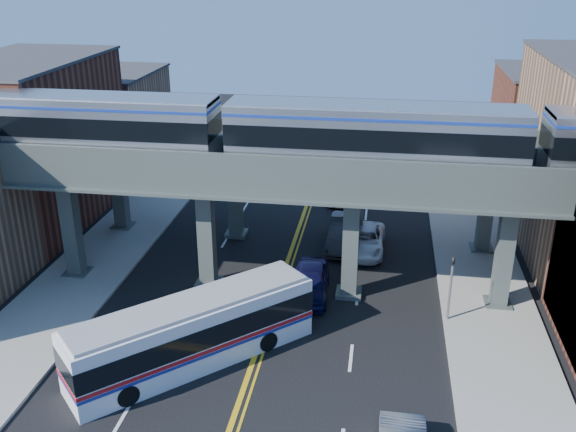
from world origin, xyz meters
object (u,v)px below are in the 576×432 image
at_px(transit_train, 374,134).
at_px(car_lane_b, 345,233).
at_px(car_lane_a, 310,282).
at_px(car_lane_c, 365,240).
at_px(transit_bus, 193,333).
at_px(car_lane_d, 347,187).
at_px(stop_sign, 266,308).
at_px(traffic_signal, 451,282).

height_order(transit_train, car_lane_b, transit_train).
xyz_separation_m(car_lane_a, car_lane_c, (2.73, 6.24, -0.11)).
relative_size(transit_train, car_lane_a, 9.38).
xyz_separation_m(car_lane_b, car_lane_c, (1.31, -0.54, -0.19)).
height_order(transit_bus, car_lane_a, transit_bus).
bearing_deg(car_lane_d, transit_bus, -96.04).
xyz_separation_m(transit_train, car_lane_d, (-2.07, 15.35, -8.35)).
height_order(stop_sign, car_lane_b, stop_sign).
distance_m(transit_bus, car_lane_a, 8.39).
height_order(car_lane_a, car_lane_c, car_lane_a).
relative_size(transit_train, stop_sign, 17.53).
distance_m(traffic_signal, car_lane_c, 9.25).
relative_size(car_lane_b, car_lane_c, 1.06).
bearing_deg(transit_bus, car_lane_c, 17.32).
distance_m(car_lane_a, car_lane_d, 15.74).
bearing_deg(car_lane_d, car_lane_b, -79.52).
relative_size(stop_sign, car_lane_c, 0.50).
bearing_deg(transit_train, traffic_signal, -25.27).
xyz_separation_m(transit_train, traffic_signal, (4.24, -2.00, -6.92)).
xyz_separation_m(car_lane_a, car_lane_b, (1.42, 6.78, 0.08)).
bearing_deg(transit_train, car_lane_a, -173.32).
bearing_deg(car_lane_b, transit_train, -73.99).
relative_size(transit_train, transit_bus, 4.49).
bearing_deg(car_lane_a, car_lane_d, 83.50).
relative_size(transit_bus, car_lane_b, 1.84).
distance_m(car_lane_b, car_lane_d, 8.93).
distance_m(traffic_signal, car_lane_b, 10.37).
relative_size(car_lane_a, car_lane_d, 0.82).
xyz_separation_m(car_lane_c, car_lane_d, (-1.73, 9.46, 0.14)).
height_order(transit_bus, car_lane_b, transit_bus).
distance_m(car_lane_b, car_lane_c, 1.43).
bearing_deg(transit_bus, car_lane_d, 32.42).
bearing_deg(transit_bus, traffic_signal, -19.53).
bearing_deg(stop_sign, car_lane_d, 82.75).
distance_m(transit_bus, car_lane_d, 23.38).
bearing_deg(traffic_signal, stop_sign, -161.37).
bearing_deg(car_lane_b, stop_sign, -103.17).
xyz_separation_m(transit_train, stop_sign, (-4.66, -5.00, -7.46)).
bearing_deg(car_lane_d, stop_sign, -89.51).
xyz_separation_m(transit_bus, car_lane_a, (4.57, 7.00, -0.71)).
xyz_separation_m(stop_sign, traffic_signal, (8.90, 3.00, 0.54)).
xyz_separation_m(traffic_signal, car_lane_c, (-4.58, 7.88, -1.57)).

